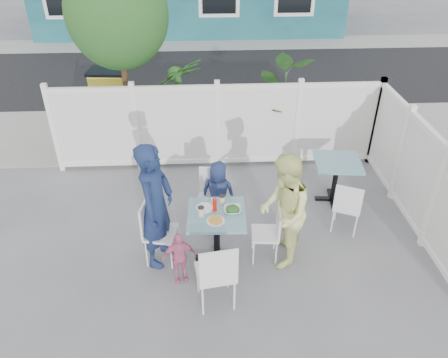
{
  "coord_description": "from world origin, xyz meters",
  "views": [
    {
      "loc": [
        -0.15,
        -4.71,
        4.29
      ],
      "look_at": [
        0.11,
        0.25,
        1.08
      ],
      "focal_mm": 35.0,
      "sensor_mm": 36.0,
      "label": 1
    }
  ],
  "objects_px": {
    "boy": "(218,194)",
    "chair_left": "(155,227)",
    "woman": "(284,212)",
    "man": "(156,206)",
    "chair_near": "(217,272)",
    "spare_table": "(337,170)",
    "toddler": "(179,257)",
    "chair_back": "(212,193)",
    "main_table": "(217,224)",
    "utility_cabinet": "(112,103)",
    "chair_right": "(271,229)"
  },
  "relations": [
    {
      "from": "boy",
      "to": "chair_left",
      "type": "bearing_deg",
      "value": 55.31
    },
    {
      "from": "woman",
      "to": "boy",
      "type": "xyz_separation_m",
      "value": [
        -0.82,
        0.87,
        -0.29
      ]
    },
    {
      "from": "man",
      "to": "chair_near",
      "type": "bearing_deg",
      "value": -122.8
    },
    {
      "from": "spare_table",
      "to": "woman",
      "type": "height_order",
      "value": "woman"
    },
    {
      "from": "woman",
      "to": "toddler",
      "type": "bearing_deg",
      "value": -70.34
    },
    {
      "from": "chair_back",
      "to": "woman",
      "type": "height_order",
      "value": "woman"
    },
    {
      "from": "woman",
      "to": "boy",
      "type": "relative_size",
      "value": 1.54
    },
    {
      "from": "chair_back",
      "to": "woman",
      "type": "relative_size",
      "value": 0.55
    },
    {
      "from": "chair_left",
      "to": "chair_near",
      "type": "height_order",
      "value": "chair_near"
    },
    {
      "from": "spare_table",
      "to": "chair_back",
      "type": "relative_size",
      "value": 0.87
    },
    {
      "from": "spare_table",
      "to": "boy",
      "type": "relative_size",
      "value": 0.74
    },
    {
      "from": "main_table",
      "to": "man",
      "type": "relative_size",
      "value": 0.44
    },
    {
      "from": "chair_near",
      "to": "boy",
      "type": "distance_m",
      "value": 1.68
    },
    {
      "from": "utility_cabinet",
      "to": "spare_table",
      "type": "height_order",
      "value": "utility_cabinet"
    },
    {
      "from": "spare_table",
      "to": "chair_back",
      "type": "xyz_separation_m",
      "value": [
        -2.03,
        -0.46,
        -0.06
      ]
    },
    {
      "from": "utility_cabinet",
      "to": "toddler",
      "type": "relative_size",
      "value": 1.69
    },
    {
      "from": "chair_back",
      "to": "toddler",
      "type": "relative_size",
      "value": 1.18
    },
    {
      "from": "chair_back",
      "to": "toddler",
      "type": "distance_m",
      "value": 1.32
    },
    {
      "from": "main_table",
      "to": "chair_right",
      "type": "xyz_separation_m",
      "value": [
        0.74,
        0.01,
        -0.13
      ]
    },
    {
      "from": "man",
      "to": "spare_table",
      "type": "bearing_deg",
      "value": -48.35
    },
    {
      "from": "utility_cabinet",
      "to": "chair_near",
      "type": "height_order",
      "value": "utility_cabinet"
    },
    {
      "from": "main_table",
      "to": "chair_left",
      "type": "relative_size",
      "value": 0.85
    },
    {
      "from": "chair_near",
      "to": "boy",
      "type": "relative_size",
      "value": 0.93
    },
    {
      "from": "utility_cabinet",
      "to": "boy",
      "type": "bearing_deg",
      "value": -52.49
    },
    {
      "from": "chair_left",
      "to": "chair_back",
      "type": "xyz_separation_m",
      "value": [
        0.79,
        0.8,
        -0.02
      ]
    },
    {
      "from": "man",
      "to": "boy",
      "type": "distance_m",
      "value": 1.2
    },
    {
      "from": "main_table",
      "to": "boy",
      "type": "height_order",
      "value": "boy"
    },
    {
      "from": "chair_right",
      "to": "main_table",
      "type": "bearing_deg",
      "value": 96.0
    },
    {
      "from": "toddler",
      "to": "chair_left",
      "type": "bearing_deg",
      "value": 115.83
    },
    {
      "from": "utility_cabinet",
      "to": "chair_right",
      "type": "height_order",
      "value": "utility_cabinet"
    },
    {
      "from": "chair_back",
      "to": "main_table",
      "type": "bearing_deg",
      "value": 105.91
    },
    {
      "from": "boy",
      "to": "man",
      "type": "bearing_deg",
      "value": 57.19
    },
    {
      "from": "chair_left",
      "to": "woman",
      "type": "height_order",
      "value": "woman"
    },
    {
      "from": "utility_cabinet",
      "to": "toddler",
      "type": "xyz_separation_m",
      "value": [
        1.56,
        -4.51,
        -0.26
      ]
    },
    {
      "from": "man",
      "to": "utility_cabinet",
      "type": "bearing_deg",
      "value": 34.59
    },
    {
      "from": "boy",
      "to": "chair_near",
      "type": "bearing_deg",
      "value": 101.75
    },
    {
      "from": "chair_back",
      "to": "woman",
      "type": "distance_m",
      "value": 1.33
    },
    {
      "from": "spare_table",
      "to": "toddler",
      "type": "relative_size",
      "value": 1.03
    },
    {
      "from": "chair_left",
      "to": "boy",
      "type": "bearing_deg",
      "value": 141.75
    },
    {
      "from": "man",
      "to": "boy",
      "type": "bearing_deg",
      "value": -30.29
    },
    {
      "from": "spare_table",
      "to": "chair_right",
      "type": "distance_m",
      "value": 1.81
    },
    {
      "from": "spare_table",
      "to": "woman",
      "type": "distance_m",
      "value": 1.77
    },
    {
      "from": "chair_right",
      "to": "chair_near",
      "type": "relative_size",
      "value": 0.84
    },
    {
      "from": "chair_right",
      "to": "chair_near",
      "type": "height_order",
      "value": "chair_near"
    },
    {
      "from": "main_table",
      "to": "spare_table",
      "type": "xyz_separation_m",
      "value": [
        1.99,
        1.32,
        -0.03
      ]
    },
    {
      "from": "main_table",
      "to": "chair_near",
      "type": "xyz_separation_m",
      "value": [
        -0.03,
        -0.84,
        -0.04
      ]
    },
    {
      "from": "utility_cabinet",
      "to": "chair_back",
      "type": "relative_size",
      "value": 1.43
    },
    {
      "from": "chair_back",
      "to": "chair_near",
      "type": "xyz_separation_m",
      "value": [
        0.01,
        -1.71,
        0.05
      ]
    },
    {
      "from": "man",
      "to": "toddler",
      "type": "bearing_deg",
      "value": -128.84
    },
    {
      "from": "main_table",
      "to": "boy",
      "type": "xyz_separation_m",
      "value": [
        0.06,
        0.83,
        -0.09
      ]
    }
  ]
}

